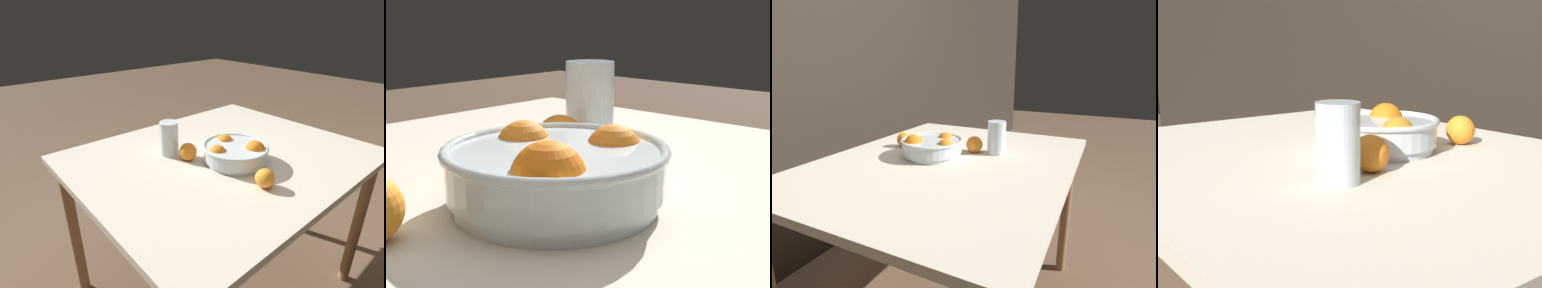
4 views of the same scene
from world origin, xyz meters
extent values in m
cube|color=beige|center=(0.00, 0.00, 0.75)|extent=(1.21, 0.98, 0.03)
cylinder|color=#936B47|center=(0.55, -0.43, 0.37)|extent=(0.05, 0.05, 0.74)
cylinder|color=silver|center=(0.02, 0.09, 0.78)|extent=(0.24, 0.24, 0.02)
cylinder|color=silver|center=(0.02, 0.09, 0.81)|extent=(0.25, 0.25, 0.05)
torus|color=silver|center=(0.02, 0.09, 0.84)|extent=(0.27, 0.27, 0.01)
sphere|color=orange|center=(0.10, 0.06, 0.82)|extent=(0.07, 0.07, 0.07)
sphere|color=orange|center=(-0.03, 0.15, 0.83)|extent=(0.08, 0.08, 0.08)
sphere|color=orange|center=(-0.01, 0.01, 0.82)|extent=(0.07, 0.07, 0.07)
cylinder|color=#F4A314|center=(0.17, -0.15, 0.82)|extent=(0.07, 0.07, 0.11)
cylinder|color=silver|center=(0.17, -0.15, 0.84)|extent=(0.08, 0.08, 0.15)
sphere|color=orange|center=(0.15, -0.05, 0.80)|extent=(0.07, 0.07, 0.07)
camera|label=1|loc=(0.86, 0.80, 1.33)|focal=28.00mm
camera|label=2|loc=(-0.41, 0.51, 0.99)|focal=50.00mm
camera|label=3|loc=(-1.03, -0.58, 1.16)|focal=28.00mm
camera|label=4|loc=(0.90, -0.70, 1.03)|focal=50.00mm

